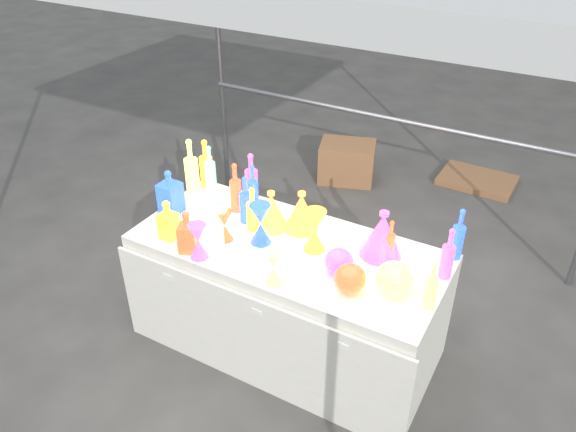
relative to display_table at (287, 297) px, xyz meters
The scene contains 31 objects.
ground 0.37m from the display_table, 90.00° to the left, with size 80.00×80.00×0.00m, color #5B5854.
display_table is the anchor object (origin of this frame).
cardboard_box_closed 2.25m from the display_table, 104.79° to the left, with size 0.51×0.37×0.37m, color #996845.
cardboard_box_flat 2.79m from the display_table, 78.50° to the left, with size 0.68×0.49×0.06m, color #996845.
bottle_0 1.05m from the display_table, 156.55° to the left, with size 0.09×0.09×0.34m, color red, non-canonical shape.
bottle_1 0.71m from the display_table, 146.09° to the left, with size 0.07×0.07×0.30m, color #188550, non-canonical shape.
bottle_2 0.74m from the display_table, 158.48° to the left, with size 0.07×0.07×0.33m, color orange, non-canonical shape.
bottle_3 0.80m from the display_table, 142.38° to the left, with size 0.08×0.08×0.32m, color blue, non-canonical shape.
bottle_4 1.05m from the display_table, 164.25° to the left, with size 0.09×0.09×0.38m, color #156684, non-canonical shape.
bottle_5 0.97m from the display_table, 157.83° to the left, with size 0.07×0.07×0.33m, color #C92898, non-canonical shape.
bottle_6 0.58m from the display_table, 168.10° to the left, with size 0.07×0.07×0.28m, color red, non-canonical shape.
bottle_7 0.64m from the display_table, 162.89° to the left, with size 0.07×0.07×0.31m, color #188550, non-canonical shape.
decanter_0 0.85m from the display_table, 158.31° to the right, with size 0.10×0.10×0.25m, color red, non-canonical shape.
decanter_1 0.75m from the display_table, 146.91° to the right, with size 0.10×0.10×0.25m, color orange, non-canonical shape.
decanter_2 0.96m from the display_table, behind, with size 0.12×0.12×0.29m, color #188550, non-canonical shape.
hourglass_0 0.60m from the display_table, 161.76° to the right, with size 0.09×0.09×0.19m, color orange, non-canonical shape.
hourglass_1 0.69m from the display_table, 138.98° to the right, with size 0.11×0.11×0.21m, color blue, non-canonical shape.
hourglass_2 0.58m from the display_table, 72.49° to the right, with size 0.10×0.10×0.20m, color #156684, non-canonical shape.
hourglass_3 0.62m from the display_table, 162.14° to the right, with size 0.11×0.11×0.23m, color #C92898, non-canonical shape.
hourglass_4 0.53m from the display_table, 19.79° to the left, with size 0.13×0.13×0.25m, color red, non-canonical shape.
hourglass_5 0.52m from the display_table, 166.99° to the right, with size 0.12×0.12×0.25m, color #188550, non-canonical shape.
globe_1 0.81m from the display_table, ahead, with size 0.19×0.19×0.15m, color #156684, non-canonical shape.
globe_2 0.67m from the display_table, 20.79° to the right, with size 0.17×0.17×0.13m, color orange, non-canonical shape.
globe_3 0.57m from the display_table, 10.95° to the right, with size 0.15×0.15×0.12m, color blue, non-canonical shape.
lampshade_0 0.54m from the display_table, 95.18° to the left, with size 0.21×0.21×0.25m, color #F3F633, non-canonical shape.
lampshade_1 0.54m from the display_table, 144.39° to the left, with size 0.20×0.20×0.24m, color #F3F633, non-canonical shape.
lampshade_2 0.74m from the display_table, 21.06° to the left, with size 0.24×0.24×0.28m, color blue, non-canonical shape.
bottle_8 1.07m from the display_table, 23.18° to the left, with size 0.07×0.07×0.31m, color #188550, non-canonical shape.
bottle_9 0.76m from the display_table, 17.87° to the left, with size 0.06×0.06×0.25m, color orange, non-canonical shape.
bottle_10 1.02m from the display_table, 11.17° to the left, with size 0.07×0.07×0.30m, color blue, non-canonical shape.
bottle_11 1.01m from the display_table, ahead, with size 0.06×0.06×0.28m, color #156684, non-canonical shape.
Camera 1 is at (1.28, -2.28, 2.61)m, focal length 35.00 mm.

